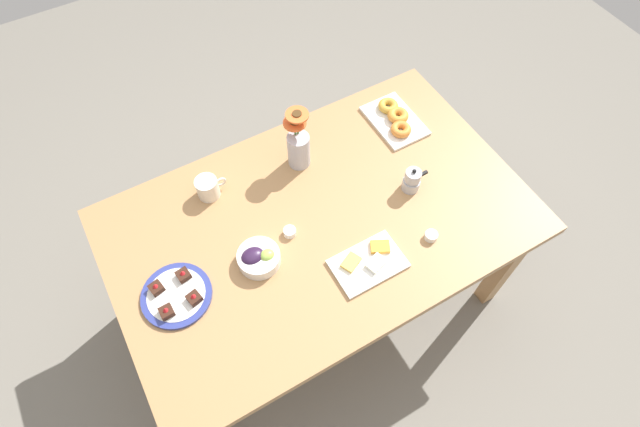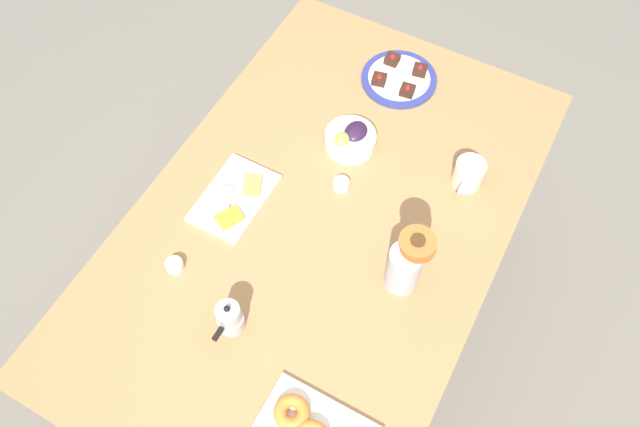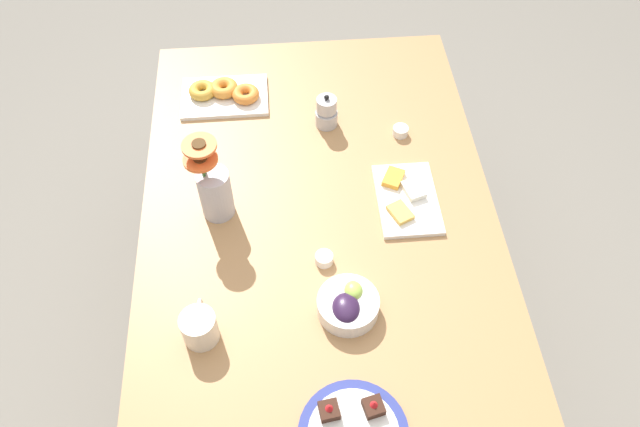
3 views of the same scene
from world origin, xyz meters
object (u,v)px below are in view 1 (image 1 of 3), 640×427
croissant_platter (395,119)px  jam_cup_honey (290,231)px  moka_pot (412,181)px  jam_cup_berry (431,236)px  dessert_plate (176,295)px  grape_bowl (258,258)px  coffee_mug (208,187)px  cheese_platter (368,262)px  flower_vase (298,147)px  dining_table (320,230)px

croissant_platter → jam_cup_honey: 0.71m
moka_pot → jam_cup_berry: bearing=-106.3°
jam_cup_honey → dessert_plate: (-0.46, -0.03, -0.00)m
grape_bowl → croissant_platter: size_ratio=0.56×
grape_bowl → moka_pot: size_ratio=1.31×
coffee_mug → dessert_plate: bearing=-128.4°
dessert_plate → cheese_platter: bearing=-19.2°
cheese_platter → flower_vase: (0.01, 0.53, 0.09)m
croissant_platter → jam_cup_berry: bearing=-111.1°
jam_cup_honey → flower_vase: size_ratio=0.18×
cheese_platter → moka_pot: (0.33, 0.20, 0.04)m
cheese_platter → jam_cup_berry: cheese_platter is taller
croissant_platter → moka_pot: size_ratio=2.35×
jam_cup_honey → dessert_plate: dessert_plate is taller
grape_bowl → dining_table: bearing=9.3°
dining_table → jam_cup_berry: 0.43m
dining_table → dessert_plate: dessert_plate is taller
grape_bowl → moka_pot: bearing=-0.5°
croissant_platter → jam_cup_berry: size_ratio=5.83×
croissant_platter → dessert_plate: dessert_plate is taller
moka_pot → flower_vase: bearing=133.8°
dining_table → moka_pot: size_ratio=13.45×
croissant_platter → jam_cup_honey: size_ratio=5.83×
cheese_platter → moka_pot: 0.38m
coffee_mug → jam_cup_honey: (0.19, -0.32, -0.03)m
grape_bowl → jam_cup_honey: bearing=17.5°
grape_bowl → dessert_plate: (-0.31, 0.02, -0.02)m
cheese_platter → croissant_platter: croissant_platter is taller
dining_table → jam_cup_honey: bearing=179.4°
dining_table → jam_cup_berry: (0.32, -0.28, 0.10)m
dining_table → grape_bowl: grape_bowl is taller
coffee_mug → grape_bowl: bearing=-83.9°
coffee_mug → jam_cup_berry: (0.64, -0.59, -0.03)m
grape_bowl → dessert_plate: grape_bowl is taller
dining_table → coffee_mug: (-0.32, 0.32, 0.13)m
grape_bowl → jam_cup_berry: grape_bowl is taller
dining_table → coffee_mug: bearing=135.4°
coffee_mug → dessert_plate: 0.44m
dining_table → grape_bowl: (-0.28, -0.05, 0.12)m
croissant_platter → dessert_plate: size_ratio=1.13×
coffee_mug → flower_vase: bearing=-5.1°
coffee_mug → dessert_plate: size_ratio=0.50×
jam_cup_berry → flower_vase: bearing=114.6°
dessert_plate → moka_pot: 0.98m
dessert_plate → moka_pot: size_ratio=2.09×
coffee_mug → jam_cup_honey: coffee_mug is taller
coffee_mug → moka_pot: 0.80m
dessert_plate → flower_vase: flower_vase is taller
jam_cup_berry → flower_vase: size_ratio=0.18×
grape_bowl → croissant_platter: grape_bowl is taller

